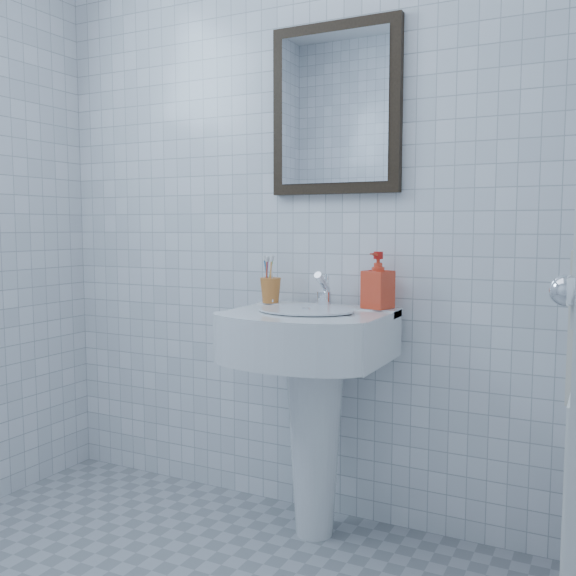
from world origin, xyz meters
The scene contains 7 objects.
wall_back centered at (0.00, 1.20, 1.25)m, with size 2.20×0.02×2.50m, color white.
washbasin centered at (0.18, 0.99, 0.56)m, with size 0.54×0.40×0.84m.
faucet centered at (0.18, 1.08, 0.88)m, with size 0.05×0.11×0.13m.
toothbrush_cup centered at (-0.04, 1.08, 0.88)m, with size 0.08×0.08×0.09m, color orange, non-canonical shape.
soap_dispenser centered at (0.38, 1.10, 0.93)m, with size 0.09×0.09×0.20m, color red.
wall_mirror centered at (0.18, 1.18, 1.55)m, with size 0.50×0.04×0.62m.
hand_towel centered at (1.04, 0.72, 0.87)m, with size 0.03×0.16×0.38m, color white.
Camera 1 is at (1.11, -1.04, 1.12)m, focal length 40.00 mm.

